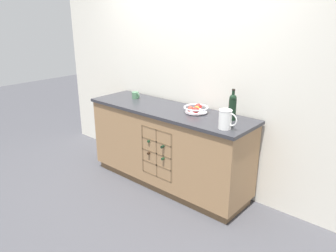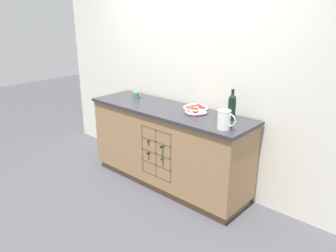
{
  "view_description": "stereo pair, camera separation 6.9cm",
  "coord_description": "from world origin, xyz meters",
  "px_view_note": "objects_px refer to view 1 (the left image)",
  "views": [
    {
      "loc": [
        2.29,
        -2.64,
        1.95
      ],
      "look_at": [
        0.0,
        0.0,
        0.73
      ],
      "focal_mm": 35.0,
      "sensor_mm": 36.0,
      "label": 1
    },
    {
      "loc": [
        2.34,
        -2.59,
        1.95
      ],
      "look_at": [
        0.0,
        0.0,
        0.73
      ],
      "focal_mm": 35.0,
      "sensor_mm": 36.0,
      "label": 2
    }
  ],
  "objects_px": {
    "white_pitcher": "(226,119)",
    "standing_wine_bottle": "(232,106)",
    "fruit_bowl": "(196,109)",
    "ceramic_mug": "(135,95)"
  },
  "relations": [
    {
      "from": "fruit_bowl",
      "to": "ceramic_mug",
      "type": "bearing_deg",
      "value": -179.84
    },
    {
      "from": "white_pitcher",
      "to": "ceramic_mug",
      "type": "xyz_separation_m",
      "value": [
        -1.42,
        0.22,
        -0.05
      ]
    },
    {
      "from": "white_pitcher",
      "to": "ceramic_mug",
      "type": "bearing_deg",
      "value": 171.08
    },
    {
      "from": "fruit_bowl",
      "to": "standing_wine_bottle",
      "type": "xyz_separation_m",
      "value": [
        0.41,
        0.04,
        0.1
      ]
    },
    {
      "from": "fruit_bowl",
      "to": "ceramic_mug",
      "type": "distance_m",
      "value": 0.92
    },
    {
      "from": "fruit_bowl",
      "to": "ceramic_mug",
      "type": "relative_size",
      "value": 2.25
    },
    {
      "from": "ceramic_mug",
      "to": "standing_wine_bottle",
      "type": "bearing_deg",
      "value": 1.9
    },
    {
      "from": "ceramic_mug",
      "to": "standing_wine_bottle",
      "type": "height_order",
      "value": "standing_wine_bottle"
    },
    {
      "from": "fruit_bowl",
      "to": "white_pitcher",
      "type": "distance_m",
      "value": 0.55
    },
    {
      "from": "white_pitcher",
      "to": "standing_wine_bottle",
      "type": "height_order",
      "value": "standing_wine_bottle"
    }
  ]
}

